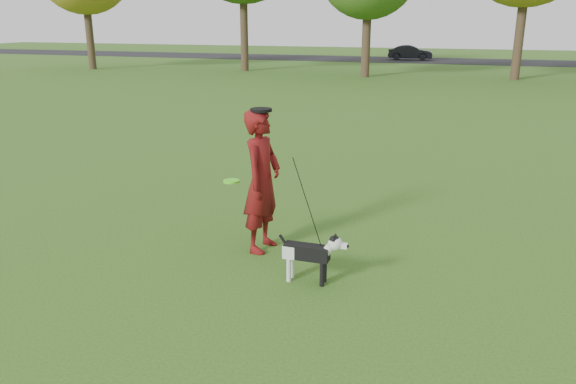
% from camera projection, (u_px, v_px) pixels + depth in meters
% --- Properties ---
extents(ground, '(120.00, 120.00, 0.00)m').
position_uv_depth(ground, '(293.00, 261.00, 7.60)').
color(ground, '#285116').
rests_on(ground, ground).
extents(road, '(120.00, 7.00, 0.02)m').
position_uv_depth(road, '(451.00, 61.00, 43.84)').
color(road, black).
rests_on(road, ground).
extents(man, '(0.53, 0.76, 2.00)m').
position_uv_depth(man, '(262.00, 181.00, 7.74)').
color(man, '#600D0E').
rests_on(man, ground).
extents(dog, '(0.89, 0.18, 0.68)m').
position_uv_depth(dog, '(312.00, 252.00, 6.88)').
color(dog, black).
rests_on(dog, ground).
extents(car_mid, '(3.56, 1.54, 1.14)m').
position_uv_depth(car_mid, '(410.00, 53.00, 44.64)').
color(car_mid, black).
rests_on(car_mid, road).
extents(man_held_items, '(1.65, 0.97, 1.55)m').
position_uv_depth(man_held_items, '(306.00, 201.00, 7.13)').
color(man_held_items, '#56F61F').
rests_on(man_held_items, ground).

